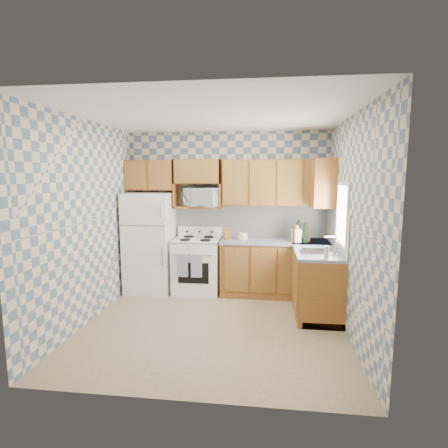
{
  "coord_description": "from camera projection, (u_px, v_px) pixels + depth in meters",
  "views": [
    {
      "loc": [
        0.67,
        -4.36,
        1.98
      ],
      "look_at": [
        0.05,
        0.75,
        1.25
      ],
      "focal_mm": 28.0,
      "sensor_mm": 36.0,
      "label": 1
    }
  ],
  "objects": [
    {
      "name": "right_wall",
      "position": [
        351.0,
        227.0,
        4.25
      ],
      "size": [
        0.02,
        3.2,
        2.7
      ],
      "primitive_type": "cube",
      "color": "slate",
      "rests_on": "ground"
    },
    {
      "name": "back_wall",
      "position": [
        227.0,
        211.0,
        6.03
      ],
      "size": [
        3.4,
        0.02,
        2.7
      ],
      "primitive_type": "cube",
      "color": "slate",
      "rests_on": "ground"
    },
    {
      "name": "backsplash_back",
      "position": [
        250.0,
        220.0,
        5.99
      ],
      "size": [
        2.6,
        0.02,
        0.56
      ],
      "primitive_type": "cube",
      "color": "silver",
      "rests_on": "back_wall"
    },
    {
      "name": "bottle_1",
      "position": [
        306.0,
        233.0,
        5.47
      ],
      "size": [
        0.07,
        0.07,
        0.3
      ],
      "primitive_type": "cylinder",
      "color": "black",
      "rests_on": "countertop_back"
    },
    {
      "name": "sink",
      "position": [
        319.0,
        252.0,
        4.79
      ],
      "size": [
        0.48,
        0.4,
        0.03
      ],
      "primitive_type": "cube",
      "color": "#B7B7BC",
      "rests_on": "countertop_right"
    },
    {
      "name": "food_containers",
      "position": [
        243.0,
        236.0,
        5.75
      ],
      "size": [
        0.17,
        0.17,
        0.11
      ],
      "primitive_type": null,
      "color": "beige",
      "rests_on": "countertop_back"
    },
    {
      "name": "dish_towel_right",
      "position": [
        196.0,
        266.0,
        5.53
      ],
      "size": [
        0.18,
        0.02,
        0.37
      ],
      "primitive_type": "cube",
      "color": "navy",
      "rests_on": "stove_body"
    },
    {
      "name": "soap_bottle",
      "position": [
        326.0,
        253.0,
        4.4
      ],
      "size": [
        0.06,
        0.06,
        0.17
      ],
      "primitive_type": "cylinder",
      "color": "beige",
      "rests_on": "countertop_right"
    },
    {
      "name": "microwave",
      "position": [
        203.0,
        197.0,
        5.82
      ],
      "size": [
        0.66,
        0.55,
        0.32
      ],
      "primitive_type": "imported",
      "rotation": [
        0.0,
        0.0,
        -0.33
      ],
      "color": "white",
      "rests_on": "microwave_shelf"
    },
    {
      "name": "knife_block",
      "position": [
        228.0,
        233.0,
        5.74
      ],
      "size": [
        0.12,
        0.12,
        0.22
      ],
      "primitive_type": "cube",
      "rotation": [
        0.0,
        0.0,
        0.22
      ],
      "color": "brown",
      "rests_on": "countertop_back"
    },
    {
      "name": "backguard",
      "position": [
        200.0,
        231.0,
        6.09
      ],
      "size": [
        0.76,
        0.08,
        0.17
      ],
      "primitive_type": "cube",
      "color": "white",
      "rests_on": "cooktop"
    },
    {
      "name": "bottle_3",
      "position": [
        295.0,
        234.0,
        5.48
      ],
      "size": [
        0.07,
        0.07,
        0.26
      ],
      "primitive_type": "cylinder",
      "color": "#5C3411",
      "rests_on": "countertop_back"
    },
    {
      "name": "stove_body",
      "position": [
        197.0,
        266.0,
        5.89
      ],
      "size": [
        0.76,
        0.65,
        0.9
      ],
      "primitive_type": "cube",
      "color": "white",
      "rests_on": "floor"
    },
    {
      "name": "base_cabinets_right",
      "position": [
        314.0,
        279.0,
        5.2
      ],
      "size": [
        0.6,
        1.6,
        0.88
      ],
      "primitive_type": "cube",
      "color": "brown",
      "rests_on": "floor"
    },
    {
      "name": "window",
      "position": [
        342.0,
        214.0,
        4.68
      ],
      "size": [
        0.02,
        0.66,
        0.86
      ],
      "primitive_type": "cube",
      "color": "silver",
      "rests_on": "right_wall"
    },
    {
      "name": "dish_towel_left",
      "position": [
        182.0,
        265.0,
        5.56
      ],
      "size": [
        0.18,
        0.02,
        0.37
      ],
      "primitive_type": "cube",
      "color": "navy",
      "rests_on": "stove_body"
    },
    {
      "name": "microwave_shelf",
      "position": [
        198.0,
        207.0,
        5.91
      ],
      "size": [
        0.8,
        0.33,
        0.03
      ],
      "primitive_type": "cube",
      "color": "brown",
      "rests_on": "back_wall"
    },
    {
      "name": "countertop_right",
      "position": [
        315.0,
        249.0,
        5.14
      ],
      "size": [
        0.63,
        1.6,
        0.04
      ],
      "primitive_type": "cube",
      "color": "slate",
      "rests_on": "base_cabinets_right"
    },
    {
      "name": "bottle_2",
      "position": [
        308.0,
        233.0,
        5.57
      ],
      "size": [
        0.07,
        0.07,
        0.28
      ],
      "primitive_type": "cylinder",
      "color": "#5C3411",
      "rests_on": "countertop_back"
    },
    {
      "name": "base_cabinets_back",
      "position": [
        275.0,
        269.0,
        5.76
      ],
      "size": [
        1.75,
        0.6,
        0.88
      ],
      "primitive_type": "cube",
      "color": "brown",
      "rests_on": "floor"
    },
    {
      "name": "countertop_back",
      "position": [
        275.0,
        241.0,
        5.69
      ],
      "size": [
        1.77,
        0.63,
        0.04
      ],
      "primitive_type": "cube",
      "color": "slate",
      "rests_on": "base_cabinets_back"
    },
    {
      "name": "floor",
      "position": [
        213.0,
        325.0,
        4.65
      ],
      "size": [
        3.4,
        3.4,
        0.0
      ],
      "primitive_type": "plane",
      "color": "#7B674D",
      "rests_on": "ground"
    },
    {
      "name": "cooktop",
      "position": [
        197.0,
        240.0,
        5.83
      ],
      "size": [
        0.76,
        0.65,
        0.02
      ],
      "primitive_type": "cube",
      "color": "silver",
      "rests_on": "stove_body"
    },
    {
      "name": "upper_cabinets_back",
      "position": [
        276.0,
        183.0,
        5.7
      ],
      "size": [
        1.75,
        0.33,
        0.74
      ],
      "primitive_type": "cube",
      "color": "brown",
      "rests_on": "back_wall"
    },
    {
      "name": "backsplash_right",
      "position": [
        336.0,
        229.0,
        5.06
      ],
      "size": [
        0.02,
        1.6,
        0.56
      ],
      "primitive_type": "cube",
      "color": "silver",
      "rests_on": "right_wall"
    },
    {
      "name": "refrigerator",
      "position": [
        150.0,
        243.0,
        5.91
      ],
      "size": [
        0.75,
        0.7,
        1.68
      ],
      "primitive_type": "cube",
      "color": "white",
      "rests_on": "floor"
    },
    {
      "name": "upper_cabinets_right",
      "position": [
        322.0,
        183.0,
        5.43
      ],
      "size": [
        0.33,
        0.7,
        0.74
      ],
      "primitive_type": "cube",
      "color": "brown",
      "rests_on": "right_wall"
    },
    {
      "name": "bottle_0",
      "position": [
        299.0,
        232.0,
        5.54
      ],
      "size": [
        0.07,
        0.07,
        0.33
      ],
      "primitive_type": "cylinder",
      "color": "black",
      "rests_on": "countertop_back"
    },
    {
      "name": "electric_kettle",
      "position": [
        296.0,
        236.0,
        5.52
      ],
      "size": [
        0.17,
        0.17,
        0.21
      ],
      "primitive_type": "cylinder",
      "color": "white",
      "rests_on": "countertop_back"
    },
    {
      "name": "upper_cabinets_fridge",
      "position": [
        151.0,
        175.0,
        5.94
      ],
      "size": [
        0.82,
        0.33,
        0.5
      ],
      "primitive_type": "cube",
      "color": "brown",
      "rests_on": "back_wall"
    }
  ]
}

